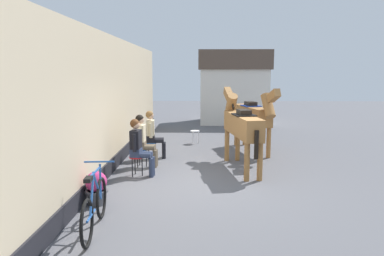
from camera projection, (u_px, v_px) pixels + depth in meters
The scene contains 11 objects.
ground_plane at pixel (206, 152), 11.22m from camera, with size 40.00×40.00×0.00m, color #56565B.
pub_facade_wall at pixel (112, 108), 9.56m from camera, with size 0.34×14.00×3.40m.
distant_cottage at pixel (233, 86), 17.57m from camera, with size 3.40×2.60×3.50m.
seated_visitor_near at pixel (139, 144), 8.55m from camera, with size 0.61×0.49×1.39m.
seated_visitor_middle at pixel (143, 138), 9.40m from camera, with size 0.61×0.49×1.39m.
seated_visitor_far at pixel (153, 132), 10.33m from camera, with size 0.61×0.49×1.39m.
saddled_horse_near at pixel (241, 124), 9.17m from camera, with size 0.80×2.98×2.06m.
saddled_horse_far at pixel (253, 115), 11.10m from camera, with size 1.00×2.94×2.06m.
flower_planter_near at pixel (96, 187), 6.76m from camera, with size 0.43×0.43×0.64m.
leaning_bicycle at pixel (95, 207), 5.61m from camera, with size 0.50×1.76×1.02m.
spare_stool_white at pixel (195, 132), 12.51m from camera, with size 0.32×0.32×0.46m.
Camera 1 is at (-0.16, -7.97, 2.49)m, focal length 33.48 mm.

